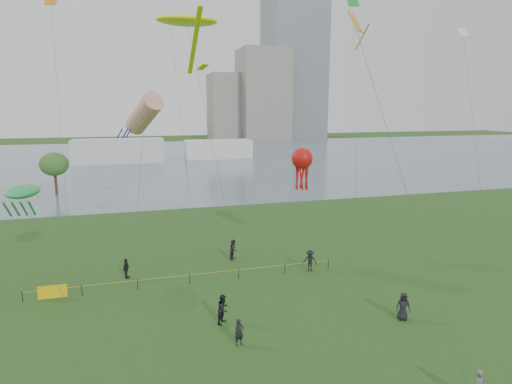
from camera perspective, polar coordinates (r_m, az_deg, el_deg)
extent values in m
plane|color=#1B3D13|center=(24.05, 7.10, -23.84)|extent=(400.00, 400.00, 0.00)
cube|color=slate|center=(119.11, -11.88, 4.33)|extent=(400.00, 120.00, 0.08)
cube|color=gray|center=(188.02, 0.93, 12.80)|extent=(20.00, 20.00, 38.00)
cube|color=gray|center=(190.28, -3.73, 11.25)|extent=(16.00, 18.00, 28.00)
cube|color=silver|center=(113.63, -17.83, 5.23)|extent=(22.00, 8.00, 6.00)
cube|color=silver|center=(118.64, -5.07, 5.71)|extent=(18.00, 7.00, 5.00)
cylinder|color=#392A1A|center=(75.10, -25.10, 0.76)|extent=(0.44, 0.44, 3.08)
ellipsoid|color=#3B6C2A|center=(74.61, -25.32, 3.38)|extent=(4.38, 4.38, 3.70)
cylinder|color=black|center=(35.80, -28.71, -12.14)|extent=(0.07, 0.07, 0.85)
cylinder|color=black|center=(35.08, -22.20, -12.04)|extent=(0.07, 0.07, 0.85)
cylinder|color=black|center=(34.80, -15.51, -11.78)|extent=(0.07, 0.07, 0.85)
cylinder|color=black|center=(34.99, -8.82, -11.36)|extent=(0.07, 0.07, 0.85)
cylinder|color=black|center=(35.62, -2.31, -10.81)|extent=(0.07, 0.07, 0.85)
cylinder|color=black|center=(36.68, 3.87, -10.16)|extent=(0.07, 0.07, 0.85)
cylinder|color=black|center=(38.14, 9.62, -9.45)|extent=(0.07, 0.07, 0.85)
cylinder|color=gold|center=(34.86, -8.84, -10.87)|extent=(24.00, 0.03, 0.03)
cube|color=yellow|center=(35.33, -25.50, -11.92)|extent=(2.00, 0.04, 1.00)
imported|color=black|center=(28.74, -4.37, -15.28)|extent=(1.18, 1.20, 1.94)
imported|color=black|center=(37.22, 7.21, -9.06)|extent=(1.40, 1.25, 1.88)
imported|color=black|center=(37.09, -16.93, -9.72)|extent=(0.75, 1.06, 1.67)
imported|color=black|center=(30.64, 19.03, -14.21)|extent=(1.07, 0.87, 1.88)
imported|color=black|center=(26.42, -2.26, -18.19)|extent=(0.66, 0.50, 1.62)
imported|color=black|center=(39.70, -3.00, -7.67)|extent=(1.09, 1.15, 1.88)
cylinder|color=#3F3F42|center=(35.97, -5.73, 5.99)|extent=(2.85, 7.31, 21.08)
ellipsoid|color=#F5FA0D|center=(39.89, -9.18, 21.62)|extent=(5.26, 3.29, 0.82)
cube|color=#F5FA0D|center=(35.39, -8.21, 19.06)|extent=(0.36, 6.98, 4.09)
cube|color=#F5FA0D|center=(31.42, -7.13, 16.24)|extent=(0.95, 0.95, 0.42)
cylinder|color=#3F3F42|center=(36.58, -15.43, -0.49)|extent=(1.81, 6.95, 13.23)
cylinder|color=red|center=(39.35, -14.67, 10.05)|extent=(3.65, 5.10, 3.80)
cylinder|color=#1722A4|center=(38.20, -16.63, 7.52)|extent=(0.60, 1.13, 0.88)
cylinder|color=#1722A4|center=(38.59, -17.03, 7.53)|extent=(0.60, 1.13, 0.88)
cylinder|color=#1722A4|center=(38.45, -17.71, 7.48)|extent=(0.60, 1.13, 0.88)
cylinder|color=#1722A4|center=(37.98, -17.73, 7.43)|extent=(0.60, 1.13, 0.88)
cylinder|color=#1722A4|center=(37.83, -17.05, 7.46)|extent=(0.60, 1.13, 0.88)
cylinder|color=#3F3F42|center=(35.32, -26.37, -6.56)|extent=(3.42, 5.75, 7.42)
ellipsoid|color=green|center=(37.56, -28.63, 0.06)|extent=(2.38, 4.29, 0.83)
cylinder|color=green|center=(36.42, -30.24, -2.02)|extent=(0.16, 1.79, 1.54)
cylinder|color=green|center=(36.28, -29.40, -1.98)|extent=(0.16, 1.79, 1.54)
cylinder|color=green|center=(36.15, -28.56, -1.94)|extent=(0.16, 1.79, 1.54)
cylinder|color=green|center=(36.03, -27.71, -1.90)|extent=(0.16, 1.79, 1.54)
cylinder|color=#3F3F42|center=(36.14, 3.26, -3.57)|extent=(6.68, 7.30, 9.16)
sphere|color=red|center=(39.80, 6.17, 4.45)|extent=(1.97, 1.97, 1.97)
cylinder|color=red|center=(40.20, 6.78, 2.21)|extent=(0.18, 0.54, 2.60)
cylinder|color=red|center=(40.50, 6.22, 2.29)|extent=(0.49, 0.36, 2.61)
cylinder|color=red|center=(40.32, 5.56, 2.26)|extent=(0.49, 0.36, 2.61)
cylinder|color=red|center=(39.83, 5.45, 2.15)|extent=(0.18, 0.54, 2.60)
cylinder|color=red|center=(39.52, 6.02, 2.07)|extent=(0.49, 0.36, 2.61)
cylinder|color=red|center=(39.71, 6.69, 2.10)|extent=(0.49, 0.36, 2.61)
cylinder|color=#3F3F42|center=(25.39, 19.34, 0.82)|extent=(1.98, 9.65, 18.96)
cube|color=orange|center=(29.07, 13.14, 21.18)|extent=(1.46, 1.46, 1.19)
cylinder|color=orange|center=(28.12, 13.97, 19.43)|extent=(0.08, 1.58, 1.35)
cube|color=orange|center=(38.71, -25.69, 22.05)|extent=(1.04, 1.00, 0.76)
cube|color=#198C2D|center=(38.70, 12.82, 23.46)|extent=(0.93, 0.60, 0.76)
cube|color=white|center=(41.66, 25.91, 18.57)|extent=(0.97, 0.68, 0.76)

